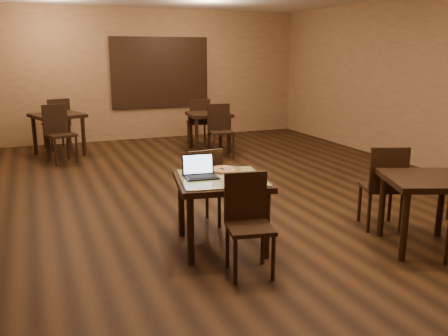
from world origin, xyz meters
name	(u,v)px	position (x,y,z in m)	size (l,w,h in m)	color
ground	(217,194)	(0.00, 0.00, 0.00)	(10.00, 10.00, 0.00)	black
wall_back	(139,75)	(0.00, 5.00, 1.50)	(8.00, 0.02, 3.00)	#98744D
wall_right	(437,84)	(4.00, 0.00, 1.50)	(0.02, 10.00, 3.00)	#98744D
mural	(160,73)	(0.50, 4.96, 1.55)	(2.34, 0.05, 1.64)	#296499
tiled_table	(221,187)	(-0.65, -1.78, 0.66)	(1.07, 1.07, 0.76)	black
chair_main_near	(248,217)	(-0.63, -2.40, 0.53)	(0.48, 0.48, 0.94)	black
chair_main_far	(202,183)	(-0.64, -1.17, 0.54)	(0.44, 0.44, 0.95)	black
laptop	(200,171)	(-0.85, -1.68, 0.82)	(0.36, 0.30, 0.23)	black
plate	(248,179)	(-0.43, -1.96, 0.77)	(0.24, 0.24, 0.01)	white
pizza_slice	(248,177)	(-0.43, -1.96, 0.79)	(0.21, 0.21, 0.02)	beige
pizza_pan	(223,171)	(-0.53, -1.54, 0.77)	(0.35, 0.35, 0.01)	silver
pizza_whole	(223,169)	(-0.53, -1.54, 0.78)	(0.31, 0.31, 0.02)	beige
spatula	(226,169)	(-0.51, -1.56, 0.79)	(0.11, 0.27, 0.01)	silver
napkin_roll	(262,175)	(-0.25, -1.92, 0.78)	(0.07, 0.19, 0.04)	white
other_table_a	(209,119)	(1.00, 3.03, 0.66)	(0.94, 0.94, 0.80)	black
other_table_a_chair_near	(220,127)	(1.01, 2.42, 0.58)	(0.50, 0.50, 1.03)	black
other_table_a_chair_far	(199,119)	(0.99, 3.63, 0.58)	(0.50, 0.50, 1.03)	black
other_table_b	(58,121)	(-1.94, 3.73, 0.69)	(1.13, 1.13, 0.83)	black
other_table_b_chair_near	(58,130)	(-1.97, 3.10, 0.61)	(0.59, 0.59, 1.08)	black
other_table_b_chair_far	(58,121)	(-1.91, 4.36, 0.61)	(0.59, 0.59, 1.08)	black
other_table_c	(426,189)	(1.30, -2.61, 0.64)	(1.07, 1.07, 0.77)	black
other_table_c_chair_far	(385,183)	(1.27, -2.02, 0.56)	(0.56, 0.56, 1.00)	black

